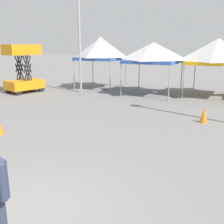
% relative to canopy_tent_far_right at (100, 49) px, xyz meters
% --- Properties ---
extents(ground_plane, '(140.00, 140.00, 0.00)m').
position_rel_canopy_tent_far_right_xyz_m(ground_plane, '(6.34, -13.89, -2.86)').
color(ground_plane, slate).
extents(canopy_tent_far_right, '(3.14, 3.14, 3.66)m').
position_rel_canopy_tent_far_right_xyz_m(canopy_tent_far_right, '(0.00, 0.00, 0.00)').
color(canopy_tent_far_right, '#9E9EA3').
rests_on(canopy_tent_far_right, ground).
extents(canopy_tent_behind_left, '(3.20, 3.20, 3.29)m').
position_rel_canopy_tent_far_right_xyz_m(canopy_tent_behind_left, '(4.20, -0.62, -0.21)').
color(canopy_tent_behind_left, '#9E9EA3').
rests_on(canopy_tent_behind_left, ground).
extents(canopy_tent_behind_right, '(3.32, 3.32, 3.50)m').
position_rel_canopy_tent_far_right_xyz_m(canopy_tent_behind_right, '(7.85, 0.53, -0.12)').
color(canopy_tent_behind_right, '#9E9EA3').
rests_on(canopy_tent_behind_right, ground).
extents(scissor_lift, '(1.85, 2.54, 3.16)m').
position_rel_canopy_tent_far_right_xyz_m(scissor_lift, '(-3.66, -3.92, -1.85)').
color(scissor_lift, black).
rests_on(scissor_lift, ground).
extents(light_pole_near_lift, '(0.36, 0.36, 9.90)m').
position_rel_canopy_tent_far_right_xyz_m(light_pole_near_lift, '(-0.35, -2.08, 2.66)').
color(light_pole_near_lift, '#9E9EA3').
rests_on(light_pole_near_lift, ground).
extents(traffic_cone_near_barrier, '(0.32, 0.32, 0.64)m').
position_rel_canopy_tent_far_right_xyz_m(traffic_cone_near_barrier, '(8.27, -5.76, -2.54)').
color(traffic_cone_near_barrier, orange).
rests_on(traffic_cone_near_barrier, ground).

